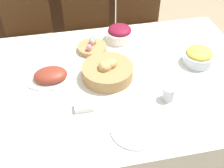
# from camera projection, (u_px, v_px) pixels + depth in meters

# --- Properties ---
(ground_plane) EXTENTS (12.00, 12.00, 0.00)m
(ground_plane) POSITION_uv_depth(u_px,v_px,m) (110.00, 150.00, 2.18)
(ground_plane) COLOR tan
(dining_table) EXTENTS (1.84, 1.19, 0.74)m
(dining_table) POSITION_uv_depth(u_px,v_px,m) (110.00, 119.00, 1.94)
(dining_table) COLOR silver
(dining_table) RESTS_ON ground
(chair_far_left) EXTENTS (0.43, 0.43, 0.91)m
(chair_far_left) POSITION_uv_depth(u_px,v_px,m) (29.00, 38.00, 2.47)
(chair_far_left) COLOR brown
(chair_far_left) RESTS_ON ground
(chair_far_right) EXTENTS (0.43, 0.43, 0.91)m
(chair_far_right) POSITION_uv_depth(u_px,v_px,m) (141.00, 26.00, 2.62)
(chair_far_right) COLOR brown
(chair_far_right) RESTS_ON ground
(chair_far_center) EXTENTS (0.42, 0.42, 0.91)m
(chair_far_center) POSITION_uv_depth(u_px,v_px,m) (89.00, 32.00, 2.54)
(chair_far_center) COLOR brown
(chair_far_center) RESTS_ON ground
(sideboard) EXTENTS (1.28, 0.44, 0.90)m
(sideboard) POSITION_uv_depth(u_px,v_px,m) (54.00, 4.00, 3.07)
(sideboard) COLOR #3D2616
(sideboard) RESTS_ON ground
(bread_basket) EXTENTS (0.31, 0.31, 0.13)m
(bread_basket) POSITION_uv_depth(u_px,v_px,m) (107.00, 71.00, 1.68)
(bread_basket) COLOR #AD8451
(bread_basket) RESTS_ON dining_table
(egg_basket) EXTENTS (0.20, 0.20, 0.08)m
(egg_basket) POSITION_uv_depth(u_px,v_px,m) (92.00, 47.00, 1.90)
(egg_basket) COLOR #AD8451
(egg_basket) RESTS_ON dining_table
(ham_platter) EXTENTS (0.31, 0.22, 0.07)m
(ham_platter) POSITION_uv_depth(u_px,v_px,m) (51.00, 76.00, 1.68)
(ham_platter) COLOR white
(ham_platter) RESTS_ON dining_table
(beet_salad_bowl) EXTENTS (0.19, 0.19, 0.11)m
(beet_salad_bowl) POSITION_uv_depth(u_px,v_px,m) (120.00, 33.00, 1.98)
(beet_salad_bowl) COLOR white
(beet_salad_bowl) RESTS_ON dining_table
(pineapple_bowl) EXTENTS (0.19, 0.19, 0.11)m
(pineapple_bowl) POSITION_uv_depth(u_px,v_px,m) (199.00, 56.00, 1.78)
(pineapple_bowl) COLOR silver
(pineapple_bowl) RESTS_ON dining_table
(dinner_plate) EXTENTS (0.25, 0.25, 0.01)m
(dinner_plate) POSITION_uv_depth(u_px,v_px,m) (136.00, 129.00, 1.40)
(dinner_plate) COLOR white
(dinner_plate) RESTS_ON dining_table
(fork) EXTENTS (0.02, 0.18, 0.00)m
(fork) POSITION_uv_depth(u_px,v_px,m) (106.00, 135.00, 1.38)
(fork) COLOR silver
(fork) RESTS_ON dining_table
(knife) EXTENTS (0.02, 0.18, 0.00)m
(knife) POSITION_uv_depth(u_px,v_px,m) (165.00, 125.00, 1.42)
(knife) COLOR silver
(knife) RESTS_ON dining_table
(spoon) EXTENTS (0.02, 0.18, 0.00)m
(spoon) POSITION_uv_depth(u_px,v_px,m) (170.00, 124.00, 1.43)
(spoon) COLOR silver
(spoon) RESTS_ON dining_table
(drinking_cup) EXTENTS (0.07, 0.07, 0.08)m
(drinking_cup) POSITION_uv_depth(u_px,v_px,m) (169.00, 93.00, 1.54)
(drinking_cup) COLOR silver
(drinking_cup) RESTS_ON dining_table
(butter_dish) EXTENTS (0.10, 0.06, 0.03)m
(butter_dish) POSITION_uv_depth(u_px,v_px,m) (84.00, 106.00, 1.50)
(butter_dish) COLOR white
(butter_dish) RESTS_ON dining_table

